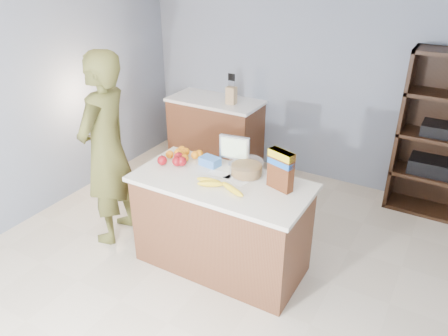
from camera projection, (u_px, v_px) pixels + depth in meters
The scene contains 15 objects.
floor at pixel (205, 282), 3.93m from camera, with size 4.50×5.00×0.02m, color beige.
walls at pixel (200, 107), 3.18m from camera, with size 4.52×5.02×2.51m.
counter_peninsula at pixel (221, 227), 3.97m from camera, with size 1.56×0.76×0.90m.
back_cabinet at pixel (216, 131), 5.96m from camera, with size 1.24×0.62×0.90m.
shelving_unit at pixel (443, 139), 4.66m from camera, with size 0.90×0.40×1.80m.
person at pixel (106, 150), 4.18m from camera, with size 0.70×0.46×1.91m, color #515123.
knife_block at pixel (231, 95), 5.55m from camera, with size 0.12×0.10×0.31m.
envelopes at pixel (228, 177), 3.81m from camera, with size 0.41×0.18×0.00m.
bananas at pixel (221, 186), 3.62m from camera, with size 0.50×0.17×0.05m.
apples at pixel (175, 160), 4.01m from camera, with size 0.26×0.23×0.09m.
oranges at pixel (184, 154), 4.15m from camera, with size 0.31×0.23×0.08m.
blue_carton at pixel (210, 161), 4.00m from camera, with size 0.18×0.12×0.08m, color blue.
salad_bowl at pixel (246, 169), 3.83m from camera, with size 0.30×0.30×0.13m.
tv at pixel (234, 149), 3.96m from camera, with size 0.28×0.12×0.28m.
cereal_box at pixel (281, 167), 3.54m from camera, with size 0.24×0.15×0.34m.
Camera 1 is at (1.67, -2.54, 2.70)m, focal length 35.00 mm.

